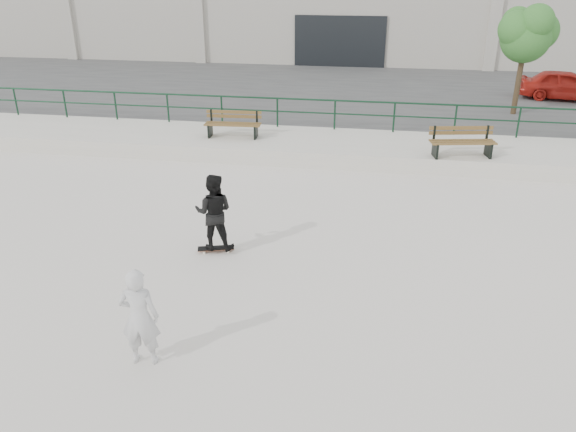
% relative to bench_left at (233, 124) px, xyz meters
% --- Properties ---
extents(ground, '(120.00, 120.00, 0.00)m').
position_rel_bench_left_xyz_m(ground, '(2.20, -9.33, -0.92)').
color(ground, silver).
rests_on(ground, ground).
extents(ledge, '(30.00, 3.00, 0.50)m').
position_rel_bench_left_xyz_m(ledge, '(2.20, 0.17, -0.67)').
color(ledge, beige).
rests_on(ledge, ground).
extents(parking_strip, '(60.00, 14.00, 0.50)m').
position_rel_bench_left_xyz_m(parking_strip, '(2.20, 8.67, -0.67)').
color(parking_strip, '#3E3E3E').
rests_on(parking_strip, ground).
extents(railing, '(28.00, 0.06, 1.03)m').
position_rel_bench_left_xyz_m(railing, '(2.20, 1.47, 0.33)').
color(railing, '#133621').
rests_on(railing, ledge).
extents(bench_left, '(1.86, 0.64, 0.85)m').
position_rel_bench_left_xyz_m(bench_left, '(0.00, 0.00, 0.00)').
color(bench_left, brown).
rests_on(bench_left, ledge).
extents(bench_right, '(1.97, 0.90, 0.87)m').
position_rel_bench_left_xyz_m(bench_right, '(7.18, -0.86, 0.01)').
color(bench_right, brown).
rests_on(bench_right, ledge).
extents(tree, '(2.24, 1.99, 3.99)m').
position_rel_bench_left_xyz_m(tree, '(9.75, 4.87, 2.57)').
color(tree, '#4E3D27').
rests_on(tree, parking_strip).
extents(red_car, '(3.77, 2.00, 1.22)m').
position_rel_bench_left_xyz_m(red_car, '(12.26, 7.80, 0.19)').
color(red_car, red).
rests_on(red_car, parking_strip).
extents(skateboard, '(0.80, 0.42, 0.09)m').
position_rel_bench_left_xyz_m(skateboard, '(1.45, -7.05, -0.85)').
color(skateboard, black).
rests_on(skateboard, ground).
extents(standing_skater, '(0.87, 0.70, 1.68)m').
position_rel_bench_left_xyz_m(standing_skater, '(1.45, -7.05, 0.02)').
color(standing_skater, black).
rests_on(standing_skater, skateboard).
extents(seated_skater, '(0.65, 0.47, 1.64)m').
position_rel_bench_left_xyz_m(seated_skater, '(1.41, -10.81, -0.10)').
color(seated_skater, silver).
rests_on(seated_skater, ground).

